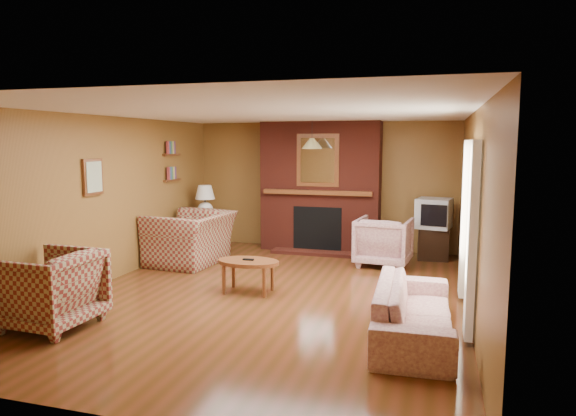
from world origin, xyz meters
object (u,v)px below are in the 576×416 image
(floral_sofa, at_px, (414,310))
(floral_armchair, at_px, (384,242))
(plaid_armchair, at_px, (50,289))
(table_lamp, at_px, (205,200))
(fireplace, at_px, (320,188))
(coffee_table, at_px, (248,264))
(tv_stand, at_px, (433,244))
(side_table, at_px, (206,233))
(crt_tv, at_px, (434,213))
(plaid_loveseat, at_px, (191,238))

(floral_sofa, xyz_separation_m, floral_armchair, (-0.63, 3.09, 0.11))
(plaid_armchair, relative_size, table_lamp, 1.53)
(fireplace, height_order, coffee_table, fireplace)
(plaid_armchair, bearing_deg, floral_armchair, 143.04)
(coffee_table, height_order, tv_stand, tv_stand)
(coffee_table, height_order, table_lamp, table_lamp)
(coffee_table, height_order, side_table, side_table)
(table_lamp, bearing_deg, floral_sofa, -40.69)
(plaid_armchair, distance_m, floral_armchair, 5.07)
(plaid_armchair, bearing_deg, floral_sofa, 104.54)
(tv_stand, bearing_deg, crt_tv, -93.28)
(coffee_table, distance_m, table_lamp, 3.06)
(fireplace, distance_m, crt_tv, 2.09)
(floral_sofa, height_order, side_table, side_table)
(side_table, distance_m, table_lamp, 0.65)
(side_table, bearing_deg, coffee_table, -53.74)
(side_table, bearing_deg, plaid_loveseat, -77.30)
(side_table, bearing_deg, plaid_armchair, -87.98)
(coffee_table, distance_m, crt_tv, 3.67)
(plaid_loveseat, xyz_separation_m, table_lamp, (-0.25, 1.11, 0.52))
(plaid_armchair, bearing_deg, side_table, -175.47)
(floral_sofa, bearing_deg, floral_armchair, 9.61)
(tv_stand, distance_m, crt_tv, 0.53)
(plaid_armchair, xyz_separation_m, table_lamp, (-0.15, 4.26, 0.53))
(side_table, bearing_deg, tv_stand, 4.82)
(coffee_table, xyz_separation_m, crt_tv, (2.37, 2.77, 0.42))
(plaid_armchair, bearing_deg, plaid_loveseat, -179.30)
(plaid_armchair, relative_size, coffee_table, 1.10)
(side_table, relative_size, crt_tv, 0.95)
(plaid_armchair, bearing_deg, crt_tv, 141.53)
(fireplace, distance_m, tv_stand, 2.25)
(floral_sofa, distance_m, floral_armchair, 3.16)
(tv_stand, bearing_deg, plaid_armchair, -134.24)
(fireplace, bearing_deg, table_lamp, -165.71)
(side_table, distance_m, crt_tv, 4.19)
(plaid_armchair, xyz_separation_m, floral_armchair, (3.22, 3.91, -0.03))
(fireplace, distance_m, plaid_armchair, 5.23)
(coffee_table, bearing_deg, tv_stand, 49.45)
(floral_armchair, xyz_separation_m, side_table, (-3.37, 0.35, -0.09))
(side_table, xyz_separation_m, crt_tv, (4.15, 0.34, 0.50))
(coffee_table, bearing_deg, plaid_loveseat, 139.29)
(plaid_loveseat, height_order, table_lamp, table_lamp)
(fireplace, height_order, table_lamp, fireplace)
(coffee_table, bearing_deg, table_lamp, 126.26)
(plaid_armchair, xyz_separation_m, coffee_table, (1.63, 1.84, -0.04))
(floral_sofa, height_order, crt_tv, crt_tv)
(floral_armchair, bearing_deg, crt_tv, -132.24)
(plaid_armchair, bearing_deg, tv_stand, 141.56)
(floral_sofa, xyz_separation_m, table_lamp, (-4.00, 3.44, 0.67))
(floral_sofa, bearing_deg, crt_tv, -4.11)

